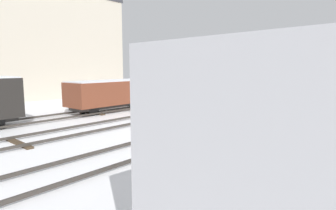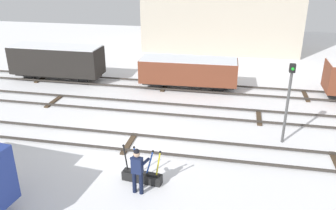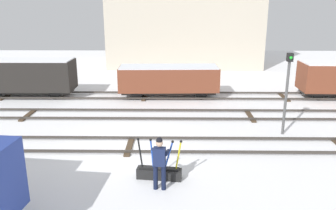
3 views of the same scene
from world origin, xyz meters
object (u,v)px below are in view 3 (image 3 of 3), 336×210
switch_lever_frame (159,172)px  signal_post (287,86)px  rail_worker (160,160)px  freight_car_mid_siding (169,79)px  freight_car_back_track (23,76)px

switch_lever_frame → signal_post: signal_post is taller
rail_worker → freight_car_mid_siding: size_ratio=0.29×
signal_post → freight_car_back_track: (-14.35, 6.30, -0.90)m
rail_worker → signal_post: size_ratio=0.48×
switch_lever_frame → freight_car_back_track: (-8.89, 10.53, 1.13)m
signal_post → freight_car_mid_siding: signal_post is taller
rail_worker → freight_car_mid_siding: freight_car_mid_siding is taller
rail_worker → freight_car_mid_siding: (0.15, 11.20, 0.17)m
switch_lever_frame → freight_car_mid_siding: 10.57m
switch_lever_frame → rail_worker: rail_worker is taller
rail_worker → signal_post: (5.42, 4.89, 1.26)m
switch_lever_frame → freight_car_back_track: bearing=137.1°
freight_car_back_track → freight_car_mid_siding: 9.09m
switch_lever_frame → rail_worker: 1.01m
switch_lever_frame → signal_post: bearing=44.6°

